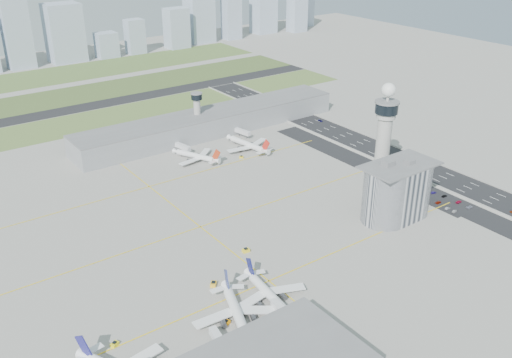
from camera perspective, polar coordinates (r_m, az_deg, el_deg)
ground at (r=301.69m, az=3.92°, el=-4.88°), size 1000.00×1000.00×0.00m
grass_strip_0 at (r=474.00m, az=-15.71°, el=5.70°), size 480.00×50.00×0.08m
grass_strip_1 at (r=542.08m, az=-18.65°, el=7.73°), size 480.00×60.00×0.08m
grass_strip_2 at (r=616.48m, az=-21.07°, el=9.39°), size 480.00×70.00×0.08m
runway at (r=507.34m, az=-17.25°, el=6.77°), size 480.00×22.00×0.10m
highway at (r=378.41m, az=17.48°, el=0.48°), size 28.00×500.00×0.10m
barrier_left at (r=367.78m, az=16.15°, el=0.03°), size 0.60×500.00×1.20m
barrier_right at (r=388.83m, az=18.75°, el=1.06°), size 0.60×500.00×1.20m
landside_road at (r=354.58m, az=16.26°, el=-1.06°), size 18.00×260.00×0.08m
parking_lot at (r=346.85m, az=17.58°, el=-1.85°), size 20.00×44.00×0.10m
taxiway_line_h_0 at (r=260.84m, az=1.29°, el=-10.16°), size 260.00×0.60×0.01m
taxiway_line_h_1 at (r=303.12m, az=-5.59°, el=-4.79°), size 260.00×0.60×0.01m
taxiway_line_h_2 at (r=350.61m, az=-10.63°, el=-0.75°), size 260.00×0.60×0.01m
taxiway_line_v at (r=303.12m, az=-5.59°, el=-4.79°), size 0.60×260.00×0.01m
control_tower at (r=338.36m, az=12.70°, el=4.55°), size 14.00×14.00×64.50m
secondary_tower at (r=422.93m, az=-5.91°, el=6.88°), size 8.60×8.60×31.90m
admin_building at (r=314.15m, az=13.92°, el=-1.16°), size 42.00×24.00×33.50m
terminal_pier at (r=429.62m, az=-4.55°, el=5.69°), size 210.00×32.00×15.80m
airplane_near_b at (r=234.40m, az=-1.83°, el=-12.98°), size 49.67×53.62×12.22m
airplane_near_c at (r=245.16m, az=1.47°, el=-11.14°), size 38.85×44.26×11.41m
airplane_far_a at (r=381.64m, az=-6.11°, el=2.65°), size 45.74×48.61×10.78m
airplane_far_b at (r=397.97m, az=-0.89°, el=3.84°), size 41.35×46.73×11.80m
jet_bridge_near_1 at (r=220.01m, az=-2.96°, el=-17.16°), size 5.39×14.31×5.70m
jet_bridge_near_2 at (r=233.43m, az=3.40°, el=-14.23°), size 5.39×14.31×5.70m
jet_bridge_far_0 at (r=400.91m, az=-7.94°, el=3.29°), size 5.39×14.31×5.70m
jet_bridge_far_1 at (r=424.70m, az=-2.01°, el=4.80°), size 5.39×14.31×5.70m
tug_0 at (r=233.50m, az=-13.95°, el=-15.70°), size 3.67×3.26×1.77m
tug_1 at (r=237.04m, az=-2.99°, el=-14.12°), size 3.46×2.78×1.76m
tug_2 at (r=258.06m, az=-4.28°, el=-10.39°), size 4.26×4.34×2.10m
tug_3 at (r=280.43m, az=-1.03°, el=-7.11°), size 3.82×2.87×2.05m
tug_4 at (r=384.50m, az=-1.48°, el=2.23°), size 3.43×3.26×1.65m
tug_5 at (r=411.72m, az=-1.48°, el=3.86°), size 3.99×3.13×2.07m
car_lot_0 at (r=334.16m, az=19.22°, el=-3.05°), size 3.88×1.94×1.27m
car_lot_1 at (r=336.24m, az=18.61°, el=-2.79°), size 3.54×1.48×1.14m
car_lot_2 at (r=341.30m, az=17.76°, el=-2.24°), size 4.12×2.19×1.10m
car_lot_3 at (r=343.98m, az=16.68°, el=-1.86°), size 3.89×1.72×1.11m
car_lot_4 at (r=346.85m, az=15.91°, el=-1.52°), size 3.38×1.73×1.10m
car_lot_5 at (r=351.33m, az=14.86°, el=-1.02°), size 4.00×1.97×1.26m
car_lot_6 at (r=341.73m, az=20.58°, el=-2.63°), size 4.49×2.41×1.20m
car_lot_7 at (r=345.53m, az=19.62°, el=-2.16°), size 4.41×1.96×1.26m
car_lot_8 at (r=349.77m, az=18.31°, el=-1.62°), size 3.69×1.57×1.24m
car_lot_9 at (r=352.04m, az=17.33°, el=-1.30°), size 3.63×1.72×1.15m
car_lot_10 at (r=354.79m, az=16.72°, el=-1.00°), size 4.67×2.70×1.22m
car_lot_11 at (r=360.63m, az=15.92°, el=-0.45°), size 4.63×2.42×1.28m
car_hw_1 at (r=402.54m, az=12.86°, el=2.63°), size 1.96×4.13×1.31m
car_hw_2 at (r=456.21m, az=6.45°, el=5.82°), size 2.12×4.36×1.19m
car_hw_4 at (r=492.85m, az=0.20°, el=7.46°), size 1.50×3.60×1.22m
skyline_bldg_8 at (r=657.05m, az=-22.91°, el=13.75°), size 26.33×21.06×83.39m
skyline_bldg_9 at (r=672.67m, az=-18.62°, el=13.69°), size 36.96×29.57×62.11m
skyline_bldg_10 at (r=681.99m, az=-14.71°, el=12.83°), size 23.01×18.41×27.75m
skyline_bldg_11 at (r=693.82m, az=-12.01°, el=13.77°), size 20.22×16.18×38.97m
skyline_bldg_12 at (r=714.60m, az=-7.94°, el=14.72°), size 26.14×20.92×46.89m
skyline_bldg_13 at (r=740.97m, az=-5.72°, el=16.54°), size 32.26×25.81×81.20m
skyline_bldg_14 at (r=758.89m, az=-2.49°, el=16.37°), size 21.59×17.28×68.75m
skyline_bldg_15 at (r=799.73m, az=0.75°, el=16.65°), size 30.25×24.20×63.40m
skyline_bldg_16 at (r=810.10m, az=4.15°, el=16.99°), size 23.04×18.43×71.56m
skyline_bldg_17 at (r=856.35m, az=4.86°, el=16.38°), size 22.64×18.11×41.06m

